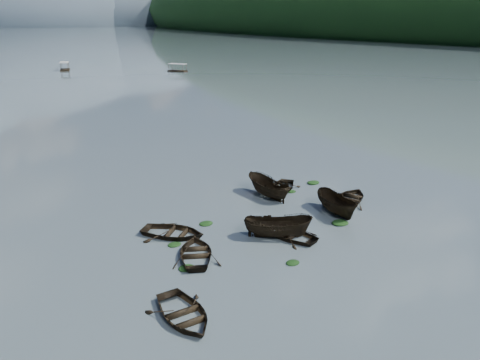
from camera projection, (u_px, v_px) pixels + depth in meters
ground_plane at (345, 260)px, 30.09m from camera, size 2400.00×2400.00×0.00m
haze_mtn_c at (15, 25)px, 804.30m from camera, size 520.00×520.00×260.00m
haze_mtn_d at (116, 24)px, 900.48m from camera, size 520.00×520.00×220.00m
rowboat_0 at (184, 318)px, 24.33m from camera, size 3.46×4.69×0.94m
rowboat_1 at (196, 256)px, 30.58m from camera, size 4.90×5.44×0.93m
rowboat_2 at (278, 237)px, 33.26m from camera, size 4.95×4.34×1.86m
rowboat_3 at (290, 237)px, 33.27m from camera, size 4.03×4.81×0.85m
rowboat_4 at (350, 201)px, 39.72m from camera, size 5.40×4.69×0.94m
rowboat_5 at (336, 214)px, 37.19m from camera, size 2.78×5.10×1.86m
rowboat_6 at (173, 236)px, 33.45m from camera, size 5.53×5.67×0.96m
rowboat_7 at (281, 190)px, 42.20m from camera, size 5.16×4.88×0.87m
rowboat_8 at (268, 197)px, 40.67m from camera, size 2.03×5.02×1.92m
weed_clump_0 at (187, 269)px, 29.09m from camera, size 1.05×0.86×0.23m
weed_clump_1 at (293, 263)px, 29.72m from camera, size 0.93×0.75×0.21m
weed_clump_2 at (339, 224)px, 35.38m from camera, size 1.28×1.02×0.28m
weed_clump_3 at (291, 192)px, 41.75m from camera, size 0.86×0.73×0.19m
weed_clump_4 at (342, 224)px, 35.35m from camera, size 1.09×0.87×0.23m
weed_clump_5 at (174, 245)px, 32.07m from camera, size 0.96×0.77×0.20m
weed_clump_6 at (206, 224)px, 35.29m from camera, size 1.08×0.90×0.22m
weed_clump_7 at (313, 183)px, 43.87m from camera, size 1.23×0.98×0.27m
pontoon_centre at (65, 70)px, 133.99m from camera, size 4.14×6.35×2.25m
pontoon_right at (178, 72)px, 131.32m from camera, size 4.68×5.78×2.07m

